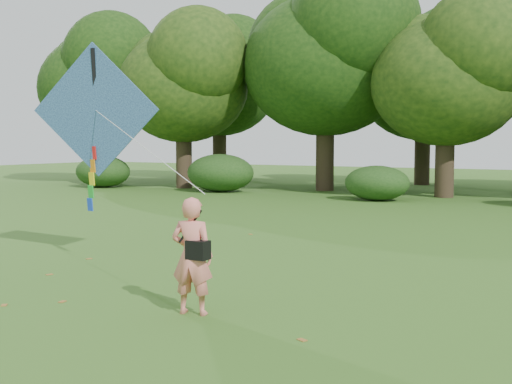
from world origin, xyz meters
The scene contains 6 objects.
ground centered at (0.00, 0.00, 0.00)m, with size 100.00×100.00×0.00m, color #265114.
man_kite_flyer centered at (-0.53, -0.67, 0.82)m, with size 0.60×0.39×1.63m, color #F07F71.
crossbody_bag centered at (-0.41, -0.70, 0.93)m, with size 0.43×0.20×0.68m.
flying_kite centered at (-4.46, 1.63, 2.97)m, with size 5.44×2.79×3.32m.
shrub_band centered at (-0.72, 17.60, 0.86)m, with size 39.15×3.22×1.88m.
fallen_leaves centered at (-1.42, 0.19, 0.01)m, with size 10.64×10.35×0.01m.
Camera 1 is at (4.57, -7.83, 2.39)m, focal length 45.00 mm.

